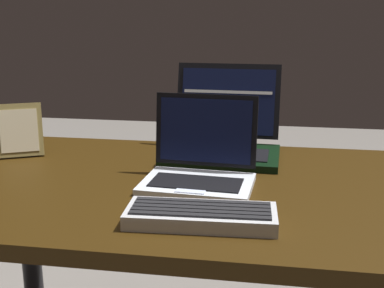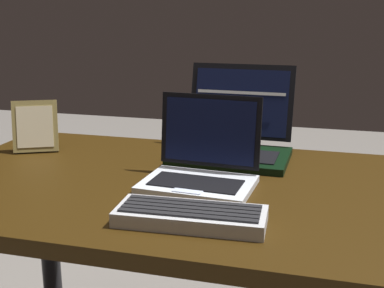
{
  "view_description": "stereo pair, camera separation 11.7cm",
  "coord_description": "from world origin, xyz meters",
  "views": [
    {
      "loc": [
        0.15,
        -1.15,
        1.17
      ],
      "look_at": [
        -0.03,
        -0.04,
        0.87
      ],
      "focal_mm": 46.85,
      "sensor_mm": 36.0,
      "label": 1
    },
    {
      "loc": [
        0.26,
        -1.13,
        1.17
      ],
      "look_at": [
        -0.03,
        -0.04,
        0.87
      ],
      "focal_mm": 46.85,
      "sensor_mm": 36.0,
      "label": 2
    }
  ],
  "objects": [
    {
      "name": "laptop_rear",
      "position": [
        0.01,
        0.26,
        0.81
      ],
      "size": [
        0.33,
        0.3,
        0.25
      ],
      "color": "black",
      "rests_on": "desk"
    },
    {
      "name": "desk",
      "position": [
        0.0,
        0.0,
        0.65
      ],
      "size": [
        1.44,
        0.77,
        0.76
      ],
      "color": "black",
      "rests_on": "ground"
    },
    {
      "name": "photo_frame",
      "position": [
        -0.57,
        0.15,
        0.84
      ],
      "size": [
        0.14,
        0.1,
        0.15
      ],
      "color": "olive",
      "rests_on": "desk"
    },
    {
      "name": "external_keyboard",
      "position": [
        0.02,
        -0.23,
        0.77
      ],
      "size": [
        0.31,
        0.13,
        0.03
      ],
      "color": "#B8B9BD",
      "rests_on": "desk"
    },
    {
      "name": "laptop_front",
      "position": [
        -0.02,
        0.0,
        0.8
      ],
      "size": [
        0.27,
        0.22,
        0.21
      ],
      "color": "silver",
      "rests_on": "desk"
    }
  ]
}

